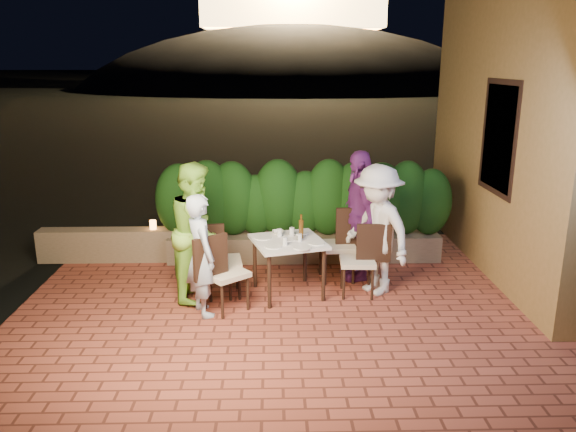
{
  "coord_description": "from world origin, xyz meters",
  "views": [
    {
      "loc": [
        -0.27,
        -6.03,
        3.0
      ],
      "look_at": [
        -0.08,
        1.02,
        1.05
      ],
      "focal_mm": 35.0,
      "sensor_mm": 36.0,
      "label": 1
    }
  ],
  "objects_px": {
    "chair_right_back": "(337,244)",
    "diner_white": "(377,230)",
    "diner_blue": "(201,255)",
    "diner_green": "(197,231)",
    "bowl": "(278,232)",
    "chair_left_back": "(224,260)",
    "beer_bottle": "(301,226)",
    "diner_purple": "(359,215)",
    "parapet_lamp": "(153,225)",
    "dining_table": "(288,267)",
    "chair_left_front": "(226,272)",
    "chair_right_front": "(357,260)"
  },
  "relations": [
    {
      "from": "diner_blue",
      "to": "dining_table",
      "type": "bearing_deg",
      "value": -88.17
    },
    {
      "from": "beer_bottle",
      "to": "chair_right_back",
      "type": "relative_size",
      "value": 0.31
    },
    {
      "from": "diner_purple",
      "to": "diner_green",
      "type": "bearing_deg",
      "value": -81.79
    },
    {
      "from": "chair_left_back",
      "to": "diner_blue",
      "type": "bearing_deg",
      "value": -119.13
    },
    {
      "from": "bowl",
      "to": "diner_blue",
      "type": "bearing_deg",
      "value": -136.92
    },
    {
      "from": "bowl",
      "to": "diner_green",
      "type": "xyz_separation_m",
      "value": [
        -1.04,
        -0.33,
        0.13
      ]
    },
    {
      "from": "dining_table",
      "to": "chair_right_front",
      "type": "bearing_deg",
      "value": -2.33
    },
    {
      "from": "diner_green",
      "to": "parapet_lamp",
      "type": "distance_m",
      "value": 1.7
    },
    {
      "from": "diner_blue",
      "to": "bowl",
      "type": "bearing_deg",
      "value": -73.2
    },
    {
      "from": "chair_left_back",
      "to": "parapet_lamp",
      "type": "xyz_separation_m",
      "value": [
        -1.2,
        1.4,
        0.08
      ]
    },
    {
      "from": "chair_left_front",
      "to": "chair_right_back",
      "type": "bearing_deg",
      "value": -6.07
    },
    {
      "from": "chair_left_back",
      "to": "diner_green",
      "type": "relative_size",
      "value": 0.55
    },
    {
      "from": "bowl",
      "to": "diner_white",
      "type": "bearing_deg",
      "value": -11.35
    },
    {
      "from": "diner_white",
      "to": "parapet_lamp",
      "type": "xyz_separation_m",
      "value": [
        -3.22,
        1.34,
        -0.3
      ]
    },
    {
      "from": "diner_green",
      "to": "chair_right_back",
      "type": "bearing_deg",
      "value": -69.16
    },
    {
      "from": "chair_left_front",
      "to": "chair_left_back",
      "type": "bearing_deg",
      "value": 59.13
    },
    {
      "from": "diner_white",
      "to": "diner_purple",
      "type": "distance_m",
      "value": 0.58
    },
    {
      "from": "beer_bottle",
      "to": "diner_blue",
      "type": "xyz_separation_m",
      "value": [
        -1.23,
        -0.65,
        -0.16
      ]
    },
    {
      "from": "chair_left_back",
      "to": "bowl",
      "type": "bearing_deg",
      "value": 16.29
    },
    {
      "from": "dining_table",
      "to": "chair_right_back",
      "type": "relative_size",
      "value": 0.84
    },
    {
      "from": "chair_left_back",
      "to": "diner_blue",
      "type": "xyz_separation_m",
      "value": [
        -0.21,
        -0.55,
        0.26
      ]
    },
    {
      "from": "dining_table",
      "to": "chair_right_back",
      "type": "distance_m",
      "value": 0.87
    },
    {
      "from": "chair_left_back",
      "to": "diner_purple",
      "type": "bearing_deg",
      "value": 10.36
    },
    {
      "from": "dining_table",
      "to": "diner_white",
      "type": "xyz_separation_m",
      "value": [
        1.17,
        0.04,
        0.49
      ]
    },
    {
      "from": "beer_bottle",
      "to": "chair_right_front",
      "type": "height_order",
      "value": "beer_bottle"
    },
    {
      "from": "chair_left_back",
      "to": "parapet_lamp",
      "type": "relative_size",
      "value": 7.04
    },
    {
      "from": "beer_bottle",
      "to": "parapet_lamp",
      "type": "bearing_deg",
      "value": 149.66
    },
    {
      "from": "chair_right_back",
      "to": "bowl",
      "type": "bearing_deg",
      "value": 9.13
    },
    {
      "from": "beer_bottle",
      "to": "diner_white",
      "type": "relative_size",
      "value": 0.19
    },
    {
      "from": "parapet_lamp",
      "to": "diner_purple",
      "type": "bearing_deg",
      "value": -14.52
    },
    {
      "from": "chair_left_front",
      "to": "diner_white",
      "type": "bearing_deg",
      "value": -24.47
    },
    {
      "from": "diner_green",
      "to": "diner_blue",
      "type": "bearing_deg",
      "value": -163.11
    },
    {
      "from": "dining_table",
      "to": "diner_white",
      "type": "relative_size",
      "value": 0.5
    },
    {
      "from": "diner_blue",
      "to": "diner_green",
      "type": "height_order",
      "value": "diner_green"
    },
    {
      "from": "bowl",
      "to": "chair_right_back",
      "type": "relative_size",
      "value": 0.15
    },
    {
      "from": "chair_right_back",
      "to": "diner_white",
      "type": "relative_size",
      "value": 0.6
    },
    {
      "from": "chair_left_back",
      "to": "chair_left_front",
      "type": "bearing_deg",
      "value": -89.65
    },
    {
      "from": "beer_bottle",
      "to": "diner_purple",
      "type": "height_order",
      "value": "diner_purple"
    },
    {
      "from": "chair_right_front",
      "to": "chair_right_back",
      "type": "xyz_separation_m",
      "value": [
        -0.21,
        0.53,
        0.04
      ]
    },
    {
      "from": "dining_table",
      "to": "diner_blue",
      "type": "distance_m",
      "value": 1.26
    },
    {
      "from": "dining_table",
      "to": "diner_purple",
      "type": "bearing_deg",
      "value": 30.49
    },
    {
      "from": "chair_right_back",
      "to": "diner_green",
      "type": "height_order",
      "value": "diner_green"
    },
    {
      "from": "bowl",
      "to": "diner_blue",
      "type": "distance_m",
      "value": 1.27
    },
    {
      "from": "diner_blue",
      "to": "parapet_lamp",
      "type": "xyz_separation_m",
      "value": [
        -0.99,
        1.95,
        -0.18
      ]
    },
    {
      "from": "chair_right_front",
      "to": "diner_white",
      "type": "bearing_deg",
      "value": -159.93
    },
    {
      "from": "dining_table",
      "to": "diner_purple",
      "type": "distance_m",
      "value": 1.29
    },
    {
      "from": "chair_left_back",
      "to": "parapet_lamp",
      "type": "bearing_deg",
      "value": 122.67
    },
    {
      "from": "parapet_lamp",
      "to": "bowl",
      "type": "bearing_deg",
      "value": -29.39
    },
    {
      "from": "chair_left_back",
      "to": "diner_purple",
      "type": "distance_m",
      "value": 2.0
    },
    {
      "from": "chair_left_front",
      "to": "chair_left_back",
      "type": "relative_size",
      "value": 1.02
    }
  ]
}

